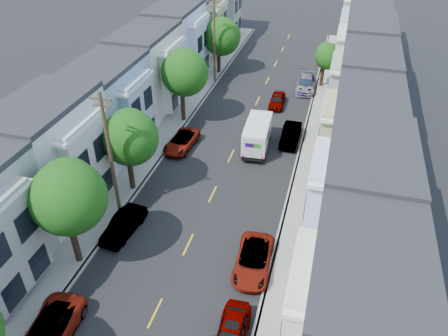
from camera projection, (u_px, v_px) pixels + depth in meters
name	position (u px, v px, depth m)	size (l,w,h in m)	color
ground	(188.00, 245.00, 30.99)	(160.00, 160.00, 0.00)	black
road_slab	(239.00, 140.00, 42.88)	(12.00, 70.00, 0.02)	black
curb_left	(181.00, 131.00, 44.18)	(0.30, 70.00, 0.15)	gray
curb_right	(300.00, 148.00, 41.52)	(0.30, 70.00, 0.15)	gray
sidewalk_left	(169.00, 129.00, 44.46)	(2.60, 70.00, 0.15)	gray
sidewalk_right	(314.00, 150.00, 41.23)	(2.60, 70.00, 0.15)	gray
centerline	(239.00, 140.00, 42.89)	(0.12, 70.00, 0.01)	gold
townhouse_row_left	(135.00, 125.00, 45.34)	(5.00, 70.00, 8.50)	tan
townhouse_row_right	(355.00, 156.00, 40.44)	(5.00, 70.00, 8.50)	tan
tree_b	(67.00, 198.00, 26.49)	(4.70, 4.70, 7.92)	black
tree_c	(129.00, 138.00, 33.51)	(4.37, 4.37, 7.16)	black
tree_d	(184.00, 73.00, 43.12)	(4.70, 4.70, 7.72)	black
tree_e	(221.00, 37.00, 54.21)	(4.70, 4.70, 7.12)	black
tree_far_r	(327.00, 57.00, 51.14)	(3.10, 3.10, 5.40)	black
utility_pole_near	(111.00, 156.00, 31.04)	(1.60, 0.26, 10.00)	#42301E
utility_pole_far	(214.00, 41.00, 51.66)	(1.60, 0.26, 10.00)	#42301E
fedex_truck	(257.00, 134.00, 40.84)	(2.17, 5.65, 2.71)	silver
lead_sedan	(277.00, 100.00, 48.66)	(1.60, 4.17, 1.35)	black
parked_left_b	(48.00, 334.00, 24.21)	(2.47, 5.36, 1.49)	black
parked_left_c	(124.00, 225.00, 31.61)	(1.51, 4.29, 1.43)	gray
parked_left_d	(182.00, 142.00, 41.32)	(2.21, 4.78, 1.33)	#4C0C13
parked_right_a	(231.00, 334.00, 24.24)	(1.72, 4.48, 1.45)	#585A5E
parked_right_b	(253.00, 260.00, 28.81)	(2.32, 5.03, 1.40)	silver
parked_right_c	(291.00, 135.00, 42.20)	(1.61, 4.57, 1.52)	black
parked_right_d	(306.00, 84.00, 52.12)	(2.16, 5.13, 1.54)	#0F1A3A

